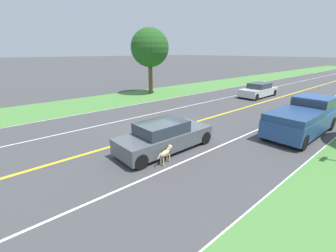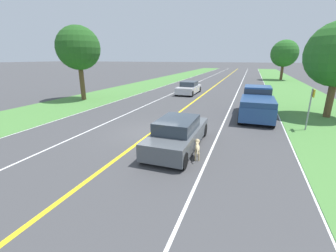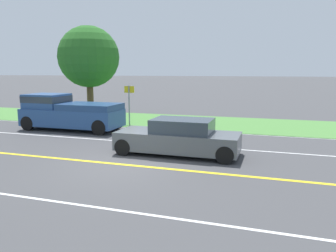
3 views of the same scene
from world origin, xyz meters
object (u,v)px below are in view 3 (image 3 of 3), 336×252
object	(u,v)px
street_sign	(129,100)
dog	(205,138)
pickup_truck	(68,112)
roadside_tree_right_near	(89,57)
ego_car	(179,138)

from	to	relation	value
street_sign	dog	bearing A→B (deg)	-131.37
pickup_truck	dog	bearing A→B (deg)	-105.96
pickup_truck	roadside_tree_right_near	distance (m)	5.79
ego_car	pickup_truck	xyz separation A→B (m)	(3.42, 7.38, 0.33)
ego_car	roadside_tree_right_near	distance (m)	12.41
pickup_truck	street_sign	xyz separation A→B (m)	(2.66, -2.50, 0.52)
dog	roadside_tree_right_near	xyz separation A→B (m)	(6.98, 9.55, 3.70)
roadside_tree_right_near	dog	bearing A→B (deg)	-126.16
pickup_truck	street_sign	distance (m)	3.69
ego_car	dog	world-z (taller)	ego_car
ego_car	pickup_truck	world-z (taller)	pickup_truck
ego_car	dog	size ratio (longest dim) A/B	4.58
roadside_tree_right_near	street_sign	xyz separation A→B (m)	(-1.98, -3.87, -2.66)
roadside_tree_right_near	street_sign	bearing A→B (deg)	-117.08
dog	street_sign	xyz separation A→B (m)	(5.00, 5.68, 1.04)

